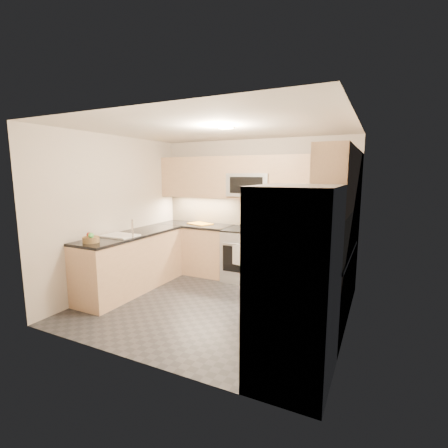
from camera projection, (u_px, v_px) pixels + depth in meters
floor at (213, 305)px, 4.71m from camera, size 3.60×3.20×0.00m
ceiling at (212, 128)px, 4.33m from camera, size 3.60×3.20×0.02m
wall_back at (254, 209)px, 5.94m from camera, size 3.60×0.02×2.50m
wall_front at (134, 242)px, 3.10m from camera, size 3.60×0.02×2.50m
wall_left at (116, 213)px, 5.30m from camera, size 0.02×3.20×2.50m
wall_right at (351, 230)px, 3.74m from camera, size 0.02×3.20×2.50m
base_cab_back_left at (195, 249)px, 6.27m from camera, size 1.42×0.60×0.90m
base_cab_back_right at (309, 263)px, 5.32m from camera, size 1.42×0.60×0.90m
base_cab_right at (323, 288)px, 4.12m from camera, size 0.60×1.70×0.90m
base_cab_peninsula at (132, 263)px, 5.30m from camera, size 0.60×2.00×0.90m
countertop_back_left at (195, 225)px, 6.20m from camera, size 1.42×0.63×0.04m
countertop_back_right at (310, 234)px, 5.25m from camera, size 1.42×0.63×0.04m
countertop_right at (325, 253)px, 4.05m from camera, size 0.63×1.70×0.04m
countertop_peninsula at (131, 235)px, 5.22m from camera, size 0.63×2.00×0.04m
upper_cab_back at (251, 178)px, 5.69m from camera, size 3.60×0.35×0.75m
upper_cab_right at (340, 180)px, 3.97m from camera, size 0.35×1.95×0.75m
backsplash_back at (254, 212)px, 5.94m from camera, size 3.60×0.01×0.51m
backsplash_right at (353, 229)px, 4.15m from camera, size 0.01×2.30×0.51m
gas_range at (247, 255)px, 5.77m from camera, size 0.76×0.65×0.91m
range_cooktop at (247, 230)px, 5.70m from camera, size 0.76×0.65×0.03m
oven_door_glass at (239, 260)px, 5.48m from camera, size 0.62×0.02×0.45m
oven_handle at (239, 245)px, 5.42m from camera, size 0.60×0.02×0.02m
microwave at (250, 185)px, 5.69m from camera, size 0.76×0.40×0.40m
microwave_door at (246, 185)px, 5.51m from camera, size 0.60×0.01×0.28m
refrigerator at (295, 285)px, 2.92m from camera, size 0.70×0.90×1.80m
fridge_handle_left at (250, 280)px, 2.92m from camera, size 0.02×0.02×1.20m
fridge_handle_right at (263, 270)px, 3.24m from camera, size 0.02×0.02×1.20m
sink_basin at (120, 240)px, 5.01m from camera, size 0.52×0.38×0.16m
faucet at (132, 229)px, 4.86m from camera, size 0.03×0.03×0.28m
utensil_bowl at (343, 232)px, 4.91m from camera, size 0.31×0.31×0.17m
cutting_board at (200, 224)px, 6.20m from camera, size 0.52×0.44×0.01m
fruit_basket at (91, 240)px, 4.54m from camera, size 0.30×0.30×0.08m
fruit_apple at (89, 235)px, 4.52m from camera, size 0.06×0.06×0.06m
fruit_pear at (91, 235)px, 4.45m from camera, size 0.08×0.08×0.08m
dish_towel_check at (237, 255)px, 5.44m from camera, size 0.19×0.06×0.36m
dish_towel_blue at (245, 255)px, 5.38m from camera, size 0.20×0.03×0.39m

